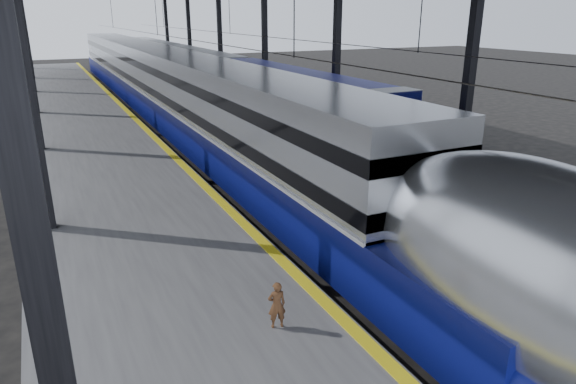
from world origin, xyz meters
TOP-DOWN VIEW (x-y plane):
  - ground at (0.00, 0.00)m, footprint 160.00×160.00m
  - platform at (-3.50, 20.00)m, footprint 6.00×80.00m
  - yellow_strip at (-0.70, 20.00)m, footprint 0.30×80.00m
  - rails at (4.50, 20.00)m, footprint 6.52×80.00m
  - tgv_train at (2.00, 22.79)m, footprint 3.22×65.20m
  - second_train at (7.00, 33.51)m, footprint 2.82×56.05m
  - child at (-1.99, -2.32)m, footprint 0.39×0.29m

SIDE VIEW (x-z plane):
  - ground at x=0.00m, z-range 0.00..0.00m
  - rails at x=4.50m, z-range 0.00..0.16m
  - platform at x=-3.50m, z-range 0.00..1.00m
  - yellow_strip at x=-0.70m, z-range 1.00..1.01m
  - child at x=-1.99m, z-range 1.00..1.98m
  - second_train at x=7.00m, z-range 0.03..3.91m
  - tgv_train at x=2.00m, z-range -0.15..4.46m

